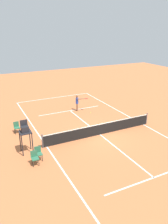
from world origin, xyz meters
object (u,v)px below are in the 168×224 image
player_serving (78,102)px  umpire_chair (25,132)px  tennis_ball (91,113)px  courtside_chair_mid (17,127)px  courtside_chair_far (35,157)px  courtside_chair_near (38,153)px

player_serving → umpire_chair: 9.09m
player_serving → tennis_ball: (-0.90, 1.24, -0.97)m
player_serving → courtside_chair_mid: player_serving is taller
umpire_chair → courtside_chair_far: umpire_chair is taller
courtside_chair_mid → courtside_chair_far: bearing=91.5°
player_serving → tennis_ball: player_serving is taller
player_serving → courtside_chair_far: bearing=-23.1°
courtside_chair_near → courtside_chair_far: same height
courtside_chair_mid → player_serving: bearing=-159.3°
player_serving → umpire_chair: (6.74, 6.07, 0.60)m
player_serving → courtside_chair_mid: size_ratio=1.78×
umpire_chair → courtside_chair_far: size_ratio=2.54×
player_serving → tennis_ball: size_ratio=24.90×
umpire_chair → courtside_chair_near: umpire_chair is taller
courtside_chair_far → player_serving: bearing=-130.3°
courtside_chair_far → courtside_chair_near: bearing=-129.8°
courtside_chair_mid → courtside_chair_far: 5.26m
courtside_chair_mid → courtside_chair_far: (-0.14, 5.26, 0.00)m
courtside_chair_near → courtside_chair_mid: same height
courtside_chair_mid → courtside_chair_far: same height
player_serving → courtside_chair_far: 10.26m
tennis_ball → courtside_chair_far: (7.52, 6.58, 0.50)m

